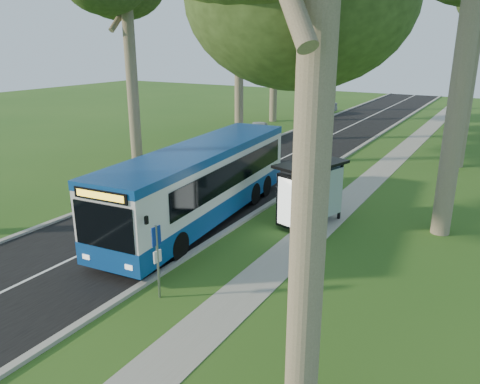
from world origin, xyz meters
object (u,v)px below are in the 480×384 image
object	(u,v)px
litter_bin	(307,186)
bus_stop_sign	(157,253)
car_white	(258,131)
car_silver	(319,107)
bus	(202,183)
bus_shelter	(310,184)

from	to	relation	value
litter_bin	bus_stop_sign	bearing A→B (deg)	-89.69
bus_stop_sign	car_white	world-z (taller)	bus_stop_sign
bus_stop_sign	car_silver	bearing A→B (deg)	111.49
litter_bin	bus	bearing A→B (deg)	-113.44
bus	car_white	size ratio (longest dim) A/B	3.03
litter_bin	car_white	distance (m)	14.10
litter_bin	car_silver	xyz separation A→B (m)	(-9.53, 26.23, 0.35)
bus_shelter	car_white	bearing A→B (deg)	141.80
bus	car_silver	bearing A→B (deg)	97.48
bus_stop_sign	litter_bin	world-z (taller)	bus_stop_sign
bus_shelter	car_silver	xyz separation A→B (m)	(-11.27, 30.38, -1.10)
bus_stop_sign	bus_shelter	xyz separation A→B (m)	(1.68, 7.63, 0.40)
car_silver	bus	bearing A→B (deg)	-64.18
car_white	car_silver	size ratio (longest dim) A/B	0.87
car_silver	litter_bin	bearing A→B (deg)	-56.60
bus	car_silver	size ratio (longest dim) A/B	2.65
car_white	car_silver	bearing A→B (deg)	71.77
bus	litter_bin	size ratio (longest dim) A/B	14.92
bus	litter_bin	xyz separation A→B (m)	(2.51, 5.78, -1.26)
bus_shelter	bus	bearing A→B (deg)	-141.92
bus_stop_sign	car_white	xyz separation A→B (m)	(-8.83, 22.82, -0.78)
bus	bus_stop_sign	world-z (taller)	bus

